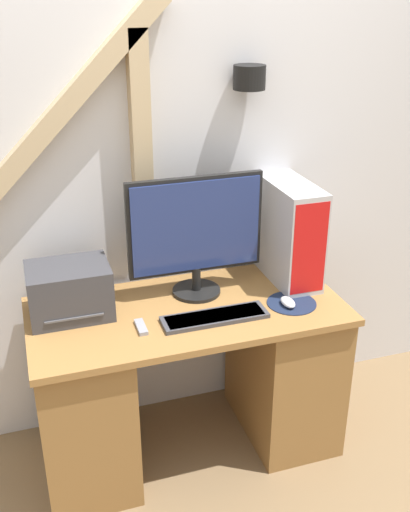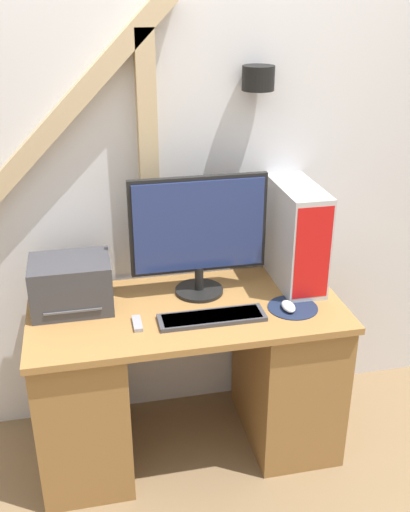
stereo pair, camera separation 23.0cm
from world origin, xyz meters
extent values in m
plane|color=brown|center=(0.00, 0.00, 0.00)|extent=(12.00, 12.00, 0.00)
cube|color=silver|center=(0.00, 0.69, 1.35)|extent=(6.40, 0.05, 2.70)
cube|color=tan|center=(-0.43, 0.63, 1.53)|extent=(0.94, 0.08, 0.94)
cube|color=tan|center=(-0.10, 0.63, 1.49)|extent=(0.08, 0.08, 0.71)
cylinder|color=black|center=(0.37, 0.60, 1.64)|extent=(0.14, 0.14, 0.10)
cube|color=olive|center=(0.00, 0.32, 0.73)|extent=(1.33, 0.64, 0.03)
cube|color=olive|center=(-0.47, 0.32, 0.36)|extent=(0.37, 0.58, 0.71)
cube|color=olive|center=(0.47, 0.32, 0.36)|extent=(0.37, 0.58, 0.71)
cylinder|color=black|center=(0.08, 0.44, 0.75)|extent=(0.21, 0.21, 0.02)
cylinder|color=black|center=(0.08, 0.44, 0.81)|extent=(0.04, 0.04, 0.11)
cube|color=black|center=(0.08, 0.45, 1.06)|extent=(0.59, 0.03, 0.43)
cube|color=navy|center=(0.08, 0.43, 1.06)|extent=(0.56, 0.01, 0.40)
cube|color=#3D3D42|center=(0.08, 0.20, 0.75)|extent=(0.44, 0.13, 0.02)
cube|color=#5B5B60|center=(0.08, 0.20, 0.76)|extent=(0.41, 0.11, 0.01)
cylinder|color=#19233D|center=(0.44, 0.22, 0.75)|extent=(0.21, 0.21, 0.00)
ellipsoid|color=silver|center=(0.41, 0.20, 0.76)|extent=(0.05, 0.10, 0.03)
cube|color=#B2B2B7|center=(0.52, 0.46, 0.97)|extent=(0.18, 0.42, 0.46)
cube|color=red|center=(0.52, 0.26, 0.97)|extent=(0.16, 0.01, 0.41)
cube|color=#38383D|center=(-0.47, 0.42, 0.85)|extent=(0.33, 0.25, 0.22)
cube|color=#515156|center=(-0.47, 0.35, 0.79)|extent=(0.23, 0.11, 0.01)
cube|color=gray|center=(-0.22, 0.22, 0.75)|extent=(0.04, 0.11, 0.02)
camera|label=1|loc=(-0.61, -1.81, 2.01)|focal=42.00mm
camera|label=2|loc=(-0.39, -1.87, 2.01)|focal=42.00mm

